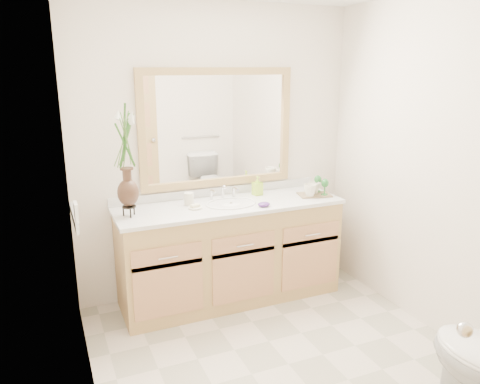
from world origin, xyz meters
name	(u,v)px	position (x,y,z in m)	size (l,w,h in m)	color
floor	(288,364)	(0.00, 0.00, 0.00)	(2.60, 2.60, 0.00)	beige
wall_back	(217,152)	(0.00, 1.30, 1.20)	(2.40, 0.02, 2.40)	white
wall_left	(82,212)	(-1.20, 0.00, 1.20)	(0.02, 2.60, 2.40)	white
wall_right	(446,171)	(1.20, 0.00, 1.20)	(0.02, 2.60, 2.40)	white
vanity	(230,253)	(0.00, 1.01, 0.40)	(1.80, 0.55, 0.80)	tan
counter	(230,205)	(0.00, 1.01, 0.82)	(1.84, 0.57, 0.03)	silver
sink	(231,210)	(0.00, 1.00, 0.78)	(0.38, 0.34, 0.23)	white
mirror	(218,128)	(0.00, 1.28, 1.41)	(1.32, 0.04, 0.97)	white
switch_plate	(76,212)	(-1.19, 0.76, 0.98)	(0.02, 0.12, 0.12)	white
door	(404,344)	(-0.30, -1.29, 1.00)	(0.80, 0.03, 2.00)	tan
flower_vase	(125,148)	(-0.80, 1.00, 1.34)	(0.18, 0.18, 0.75)	black
tumbler	(189,199)	(-0.32, 1.10, 0.88)	(0.08, 0.08, 0.10)	beige
soap_dish	(195,207)	(-0.30, 0.99, 0.84)	(0.11, 0.11, 0.04)	beige
soap_bottle	(257,187)	(0.31, 1.16, 0.90)	(0.07, 0.07, 0.15)	#AFE335
purple_dish	(264,204)	(0.21, 0.83, 0.85)	(0.10, 0.08, 0.04)	#4D2674
tray	(314,195)	(0.75, 0.95, 0.84)	(0.27, 0.18, 0.01)	brown
mug_left	(310,190)	(0.68, 0.91, 0.90)	(0.11, 0.10, 0.11)	beige
mug_right	(314,187)	(0.76, 0.97, 0.89)	(0.10, 0.10, 0.10)	beige
goblet_front	(325,184)	(0.82, 0.89, 0.94)	(0.06, 0.06, 0.14)	#246D2B
goblet_back	(318,181)	(0.82, 1.01, 0.94)	(0.06, 0.06, 0.14)	#246D2B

